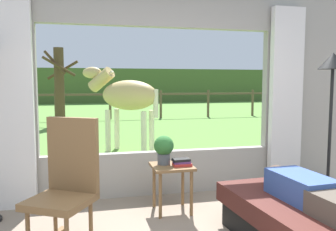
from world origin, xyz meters
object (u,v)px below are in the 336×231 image
(potted_plant, at_px, (164,148))
(floor_lamp_right, at_px, (332,83))
(reclining_person, at_px, (316,195))
(side_table, at_px, (172,173))
(rocking_chair, at_px, (67,185))
(book_stack, at_px, (182,162))
(pasture_tree, at_px, (59,85))
(recliner_sofa, at_px, (310,229))
(horse, at_px, (126,96))

(potted_plant, relative_size, floor_lamp_right, 0.18)
(potted_plant, bearing_deg, reclining_person, -54.19)
(side_table, bearing_deg, rocking_chair, -150.90)
(book_stack, distance_m, pasture_tree, 8.63)
(rocking_chair, distance_m, book_stack, 1.29)
(side_table, distance_m, floor_lamp_right, 2.03)
(potted_plant, bearing_deg, rocking_chair, -146.54)
(recliner_sofa, relative_size, horse, 1.01)
(recliner_sofa, xyz_separation_m, floor_lamp_right, (0.88, 0.91, 1.19))
(floor_lamp_right, bearing_deg, side_table, 170.47)
(reclining_person, bearing_deg, book_stack, 119.16)
(side_table, height_order, floor_lamp_right, floor_lamp_right)
(rocking_chair, xyz_separation_m, pasture_tree, (-0.67, 8.94, 0.81))
(recliner_sofa, bearing_deg, reclining_person, -93.82)
(recliner_sofa, bearing_deg, rocking_chair, 158.92)
(horse, bearing_deg, rocking_chair, -154.41)
(reclining_person, bearing_deg, rocking_chair, 157.59)
(side_table, distance_m, book_stack, 0.17)
(recliner_sofa, distance_m, reclining_person, 0.31)
(horse, xyz_separation_m, pasture_tree, (-1.63, 4.97, 0.20))
(reclining_person, relative_size, floor_lamp_right, 0.82)
(recliner_sofa, height_order, horse, horse)
(reclining_person, xyz_separation_m, horse, (-0.99, 4.63, 0.63))
(recliner_sofa, bearing_deg, side_table, 121.97)
(recliner_sofa, distance_m, side_table, 1.50)
(floor_lamp_right, xyz_separation_m, horse, (-1.87, 3.67, -0.26))
(horse, bearing_deg, potted_plant, -140.12)
(side_table, bearing_deg, floor_lamp_right, -9.53)
(potted_plant, bearing_deg, recliner_sofa, -53.13)
(recliner_sofa, height_order, pasture_tree, pasture_tree)
(rocking_chair, bearing_deg, pasture_tree, 125.03)
(potted_plant, bearing_deg, floor_lamp_right, -10.94)
(side_table, xyz_separation_m, floor_lamp_right, (1.75, -0.29, 0.99))
(book_stack, bearing_deg, pasture_tree, 102.36)
(recliner_sofa, distance_m, floor_lamp_right, 1.74)
(reclining_person, relative_size, pasture_tree, 0.56)
(recliner_sofa, xyz_separation_m, book_stack, (-0.78, 1.15, 0.34))
(recliner_sofa, relative_size, pasture_tree, 0.69)
(reclining_person, distance_m, pasture_tree, 9.99)
(rocking_chair, bearing_deg, potted_plant, 64.23)
(rocking_chair, bearing_deg, floor_lamp_right, 36.97)
(pasture_tree, bearing_deg, floor_lamp_right, -67.93)
(rocking_chair, relative_size, floor_lamp_right, 0.64)
(reclining_person, relative_size, rocking_chair, 1.28)
(horse, bearing_deg, pasture_tree, 57.33)
(pasture_tree, bearing_deg, reclining_person, -74.74)
(potted_plant, bearing_deg, horse, 90.70)
(rocking_chair, height_order, pasture_tree, pasture_tree)
(pasture_tree, bearing_deg, potted_plant, -78.61)
(side_table, bearing_deg, recliner_sofa, -54.21)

